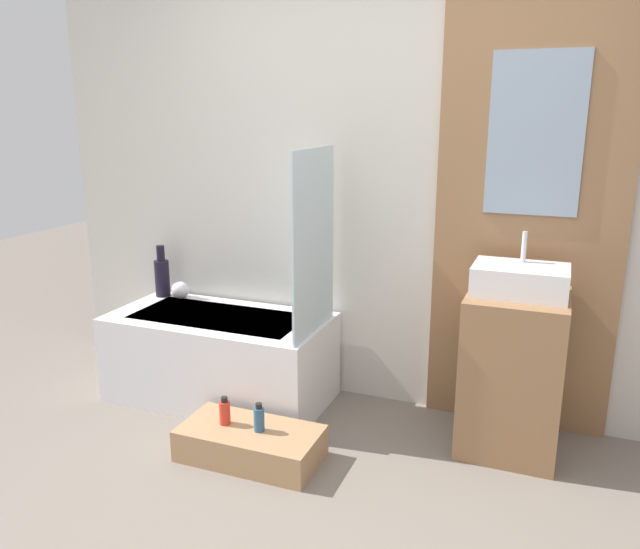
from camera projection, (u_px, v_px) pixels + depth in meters
name	position (u px, v px, depth m)	size (l,w,h in m)	color
wall_tiled_back	(386.00, 180.00, 3.45)	(4.20, 0.06, 2.60)	beige
wall_wood_accent	(531.00, 184.00, 3.13)	(0.95, 0.04, 2.60)	#8E6642
bathtub	(221.00, 357.00, 3.70)	(1.28, 0.64, 0.51)	white
glass_shower_screen	(314.00, 243.00, 3.27)	(0.01, 0.55, 0.98)	silver
wooden_step_bench	(250.00, 443.00, 3.08)	(0.69, 0.35, 0.16)	#A87F56
vanity_cabinet	(512.00, 372.00, 3.12)	(0.48, 0.51, 0.81)	#8E6642
sink	(520.00, 280.00, 3.00)	(0.44, 0.31, 0.29)	white
vase_tall_dark	(162.00, 275.00, 4.00)	(0.09, 0.09, 0.33)	black
vase_round_light	(180.00, 290.00, 3.96)	(0.11, 0.11, 0.11)	white
bottle_soap_primary	(225.00, 412.00, 3.09)	(0.05, 0.05, 0.14)	red
bottle_soap_secondary	(259.00, 418.00, 3.03)	(0.05, 0.05, 0.15)	#2D567A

